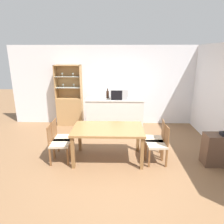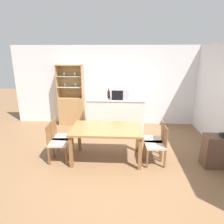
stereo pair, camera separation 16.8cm
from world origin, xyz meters
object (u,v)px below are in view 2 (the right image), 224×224
object	(u,v)px
dining_chair_side_right_far	(155,139)
microwave	(120,94)
side_cabinet	(219,151)
display_cabinet	(72,107)
dining_chair_side_left_near	(57,142)
dining_chair_side_left_far	(61,137)
dining_chair_side_right_near	(157,145)
dining_table	(107,132)
wine_bottle	(109,94)

from	to	relation	value
dining_chair_side_right_far	microwave	xyz separation A→B (m)	(-0.83, 1.60, 0.71)
side_cabinet	display_cabinet	bearing A→B (deg)	146.88
dining_chair_side_left_near	dining_chair_side_left_far	bearing A→B (deg)	176.12
dining_chair_side_right_near	microwave	size ratio (longest dim) A/B	1.72
dining_table	wine_bottle	distance (m)	1.97
side_cabinet	dining_chair_side_right_far	bearing A→B (deg)	166.53
dining_chair_side_left_far	dining_chair_side_right_far	size ratio (longest dim) A/B	1.00
dining_table	dining_chair_side_right_far	distance (m)	1.11
display_cabinet	microwave	bearing A→B (deg)	-17.85
dining_table	microwave	distance (m)	1.82
dining_chair_side_right_far	wine_bottle	xyz separation A→B (m)	(-1.18, 1.78, 0.67)
dining_chair_side_right_near	wine_bottle	xyz separation A→B (m)	(-1.18, 2.05, 0.67)
display_cabinet	dining_chair_side_right_far	xyz separation A→B (m)	(2.44, -2.12, -0.15)
dining_chair_side_left_near	microwave	world-z (taller)	microwave
display_cabinet	microwave	distance (m)	1.77
dining_chair_side_right_near	dining_chair_side_right_far	bearing A→B (deg)	-3.59
microwave	wine_bottle	bearing A→B (deg)	152.70
dining_chair_side_left_near	display_cabinet	bearing A→B (deg)	-177.48
dining_chair_side_left_far	side_cabinet	size ratio (longest dim) A/B	1.25
microwave	wine_bottle	xyz separation A→B (m)	(-0.35, 0.18, -0.04)
dining_table	dining_chair_side_left_far	world-z (taller)	dining_chair_side_left_far
wine_bottle	dining_chair_side_left_near	bearing A→B (deg)	-115.68
microwave	wine_bottle	size ratio (longest dim) A/B	1.75
dining_chair_side_left_near	dining_chair_side_right_far	bearing A→B (deg)	93.38
dining_chair_side_right_near	wine_bottle	bearing A→B (deg)	26.29
dining_chair_side_right_far	microwave	bearing A→B (deg)	31.66
display_cabinet	dining_chair_side_right_near	xyz separation A→B (m)	(2.44, -2.39, -0.15)
dining_table	wine_bottle	size ratio (longest dim) A/B	5.36
dining_table	dining_chair_side_right_near	distance (m)	1.11
display_cabinet	dining_chair_side_right_near	size ratio (longest dim) A/B	2.28
dining_table	side_cabinet	size ratio (longest dim) A/B	2.24
dining_chair_side_right_near	side_cabinet	world-z (taller)	dining_chair_side_right_near
dining_chair_side_right_far	dining_chair_side_right_near	bearing A→B (deg)	-175.82
dining_chair_side_left_near	dining_chair_side_right_near	bearing A→B (deg)	86.25
microwave	display_cabinet	bearing A→B (deg)	162.15
dining_table	wine_bottle	world-z (taller)	wine_bottle
dining_chair_side_right_far	dining_table	bearing A→B (deg)	101.30
dining_chair_side_right_near	wine_bottle	distance (m)	2.46
dining_chair_side_left_near	wine_bottle	world-z (taller)	wine_bottle
display_cabinet	dining_chair_side_right_near	world-z (taller)	display_cabinet
dining_table	dining_chair_side_left_far	size ratio (longest dim) A/B	1.79
dining_chair_side_right_near	dining_chair_side_left_near	bearing A→B (deg)	86.55
dining_chair_side_right_far	dining_chair_side_left_far	bearing A→B (deg)	94.11
display_cabinet	dining_table	world-z (taller)	display_cabinet
dining_chair_side_right_far	side_cabinet	xyz separation A→B (m)	(1.28, -0.31, -0.09)
microwave	dining_chair_side_right_near	bearing A→B (deg)	-66.02
dining_chair_side_right_far	microwave	world-z (taller)	microwave
dining_chair_side_left_far	dining_chair_side_right_near	size ratio (longest dim) A/B	1.00
dining_table	display_cabinet	bearing A→B (deg)	120.99
dining_chair_side_left_near	wine_bottle	distance (m)	2.38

